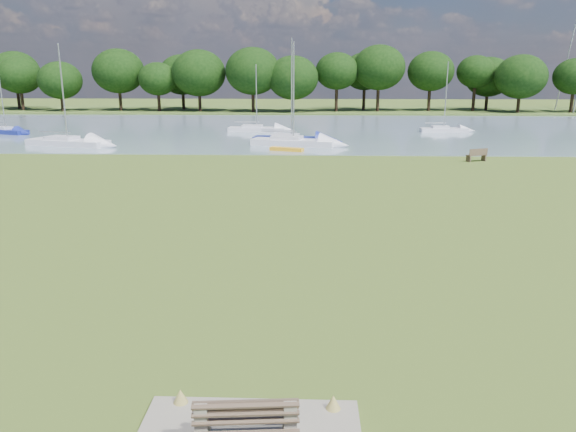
{
  "coord_description": "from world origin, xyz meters",
  "views": [
    {
      "loc": [
        1.07,
        -22.61,
        6.68
      ],
      "look_at": [
        0.29,
        -2.0,
        1.28
      ],
      "focal_mm": 35.0,
      "sensor_mm": 36.0,
      "label": 1
    }
  ],
  "objects_px": {
    "sailboat_0": "(5,129)",
    "sailboat_2": "(293,140)",
    "sailboat_4": "(291,137)",
    "sailboat_7": "(443,128)",
    "kayak": "(287,149)",
    "bench_pair": "(246,429)",
    "sailboat_6": "(256,128)",
    "sailboat_1": "(67,140)",
    "riverbank_bench": "(477,155)"
  },
  "relations": [
    {
      "from": "sailboat_1",
      "to": "sailboat_2",
      "type": "height_order",
      "value": "sailboat_2"
    },
    {
      "from": "sailboat_0",
      "to": "sailboat_4",
      "type": "bearing_deg",
      "value": 12.39
    },
    {
      "from": "sailboat_0",
      "to": "kayak",
      "type": "bearing_deg",
      "value": 2.7
    },
    {
      "from": "riverbank_bench",
      "to": "sailboat_7",
      "type": "distance_m",
      "value": 20.05
    },
    {
      "from": "bench_pair",
      "to": "sailboat_2",
      "type": "xyz_separation_m",
      "value": [
        -0.43,
        41.74,
        0.03
      ]
    },
    {
      "from": "bench_pair",
      "to": "kayak",
      "type": "height_order",
      "value": "bench_pair"
    },
    {
      "from": "kayak",
      "to": "sailboat_2",
      "type": "bearing_deg",
      "value": 104.02
    },
    {
      "from": "bench_pair",
      "to": "sailboat_6",
      "type": "distance_m",
      "value": 53.35
    },
    {
      "from": "sailboat_1",
      "to": "sailboat_7",
      "type": "bearing_deg",
      "value": 35.33
    },
    {
      "from": "sailboat_7",
      "to": "sailboat_0",
      "type": "bearing_deg",
      "value": -179.29
    },
    {
      "from": "bench_pair",
      "to": "sailboat_6",
      "type": "relative_size",
      "value": 0.28
    },
    {
      "from": "sailboat_0",
      "to": "riverbank_bench",
      "type": "bearing_deg",
      "value": 3.72
    },
    {
      "from": "bench_pair",
      "to": "sailboat_6",
      "type": "bearing_deg",
      "value": 90.04
    },
    {
      "from": "sailboat_0",
      "to": "sailboat_2",
      "type": "distance_m",
      "value": 31.95
    },
    {
      "from": "sailboat_1",
      "to": "sailboat_7",
      "type": "distance_m",
      "value": 38.37
    },
    {
      "from": "sailboat_0",
      "to": "sailboat_2",
      "type": "relative_size",
      "value": 0.85
    },
    {
      "from": "bench_pair",
      "to": "sailboat_0",
      "type": "relative_size",
      "value": 0.26
    },
    {
      "from": "sailboat_7",
      "to": "sailboat_6",
      "type": "bearing_deg",
      "value": 177.48
    },
    {
      "from": "riverbank_bench",
      "to": "sailboat_1",
      "type": "height_order",
      "value": "sailboat_1"
    },
    {
      "from": "bench_pair",
      "to": "sailboat_0",
      "type": "xyz_separation_m",
      "value": [
        -31.25,
        50.17,
        -0.03
      ]
    },
    {
      "from": "riverbank_bench",
      "to": "sailboat_0",
      "type": "xyz_separation_m",
      "value": [
        -44.83,
        16.73,
        -0.01
      ]
    },
    {
      "from": "riverbank_bench",
      "to": "sailboat_1",
      "type": "relative_size",
      "value": 0.19
    },
    {
      "from": "bench_pair",
      "to": "sailboat_7",
      "type": "height_order",
      "value": "sailboat_7"
    },
    {
      "from": "sailboat_7",
      "to": "bench_pair",
      "type": "bearing_deg",
      "value": -109.52
    },
    {
      "from": "riverbank_bench",
      "to": "sailboat_0",
      "type": "height_order",
      "value": "sailboat_0"
    },
    {
      "from": "sailboat_1",
      "to": "sailboat_7",
      "type": "xyz_separation_m",
      "value": [
        36.3,
        12.44,
        -0.05
      ]
    },
    {
      "from": "riverbank_bench",
      "to": "sailboat_4",
      "type": "relative_size",
      "value": 0.18
    },
    {
      "from": "riverbank_bench",
      "to": "sailboat_6",
      "type": "distance_m",
      "value": 26.92
    },
    {
      "from": "sailboat_2",
      "to": "kayak",
      "type": "bearing_deg",
      "value": -82.02
    },
    {
      "from": "sailboat_4",
      "to": "sailboat_7",
      "type": "height_order",
      "value": "sailboat_4"
    },
    {
      "from": "sailboat_4",
      "to": "sailboat_6",
      "type": "xyz_separation_m",
      "value": [
        -4.1,
        9.35,
        -0.06
      ]
    },
    {
      "from": "kayak",
      "to": "sailboat_0",
      "type": "distance_m",
      "value": 32.71
    },
    {
      "from": "sailboat_6",
      "to": "sailboat_7",
      "type": "xyz_separation_m",
      "value": [
        20.39,
        0.24,
        0.0
      ]
    },
    {
      "from": "kayak",
      "to": "sailboat_4",
      "type": "height_order",
      "value": "sailboat_4"
    },
    {
      "from": "sailboat_2",
      "to": "sailboat_4",
      "type": "relative_size",
      "value": 0.96
    },
    {
      "from": "sailboat_0",
      "to": "sailboat_6",
      "type": "height_order",
      "value": "sailboat_0"
    },
    {
      "from": "sailboat_1",
      "to": "sailboat_6",
      "type": "bearing_deg",
      "value": 53.88
    },
    {
      "from": "sailboat_4",
      "to": "sailboat_7",
      "type": "distance_m",
      "value": 18.9
    },
    {
      "from": "kayak",
      "to": "sailboat_1",
      "type": "distance_m",
      "value": 20.05
    },
    {
      "from": "sailboat_7",
      "to": "kayak",
      "type": "bearing_deg",
      "value": -140.47
    },
    {
      "from": "sailboat_4",
      "to": "kayak",
      "type": "bearing_deg",
      "value": -83.71
    },
    {
      "from": "riverbank_bench",
      "to": "kayak",
      "type": "relative_size",
      "value": 0.57
    },
    {
      "from": "kayak",
      "to": "sailboat_1",
      "type": "bearing_deg",
      "value": -167.71
    },
    {
      "from": "sailboat_1",
      "to": "riverbank_bench",
      "type": "bearing_deg",
      "value": 4.06
    },
    {
      "from": "sailboat_1",
      "to": "sailboat_0",
      "type": "bearing_deg",
      "value": 155.31
    },
    {
      "from": "riverbank_bench",
      "to": "kayak",
      "type": "bearing_deg",
      "value": 140.01
    },
    {
      "from": "sailboat_0",
      "to": "sailboat_7",
      "type": "height_order",
      "value": "sailboat_0"
    },
    {
      "from": "sailboat_4",
      "to": "sailboat_0",
      "type": "bearing_deg",
      "value": 176.04
    },
    {
      "from": "sailboat_2",
      "to": "sailboat_6",
      "type": "height_order",
      "value": "sailboat_2"
    },
    {
      "from": "sailboat_0",
      "to": "bench_pair",
      "type": "bearing_deg",
      "value": -33.9
    }
  ]
}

